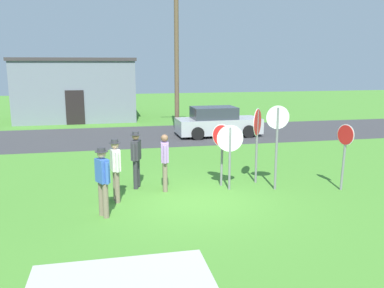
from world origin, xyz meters
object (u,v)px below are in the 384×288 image
object	(u,v)px
stop_sign_far_back	(257,132)
person_with_sunhat	(136,156)
person_in_teal	(165,159)
stop_sign_center_cluster	(277,134)
person_holding_notes	(116,167)
stop_sign_tallest	(222,144)
stop_sign_low_front	(230,146)
person_near_signs	(103,178)
utility_pole	(176,47)
stop_sign_rear_left	(345,147)
parked_car_on_street	(217,123)

from	to	relation	value
stop_sign_far_back	person_with_sunhat	distance (m)	3.79
stop_sign_far_back	person_in_teal	size ratio (longest dim) A/B	1.40
stop_sign_center_cluster	person_holding_notes	bearing A→B (deg)	-178.49
stop_sign_tallest	stop_sign_low_front	bearing A→B (deg)	-76.13
person_holding_notes	stop_sign_low_front	bearing A→B (deg)	6.67
person_holding_notes	person_near_signs	world-z (taller)	same
stop_sign_far_back	stop_sign_center_cluster	bearing A→B (deg)	-68.57
person_with_sunhat	person_in_teal	bearing A→B (deg)	-28.46
stop_sign_center_cluster	person_with_sunhat	world-z (taller)	stop_sign_center_cluster
person_with_sunhat	person_holding_notes	distance (m)	1.29
person_with_sunhat	stop_sign_far_back	bearing A→B (deg)	-3.24
stop_sign_tallest	person_with_sunhat	world-z (taller)	stop_sign_tallest
utility_pole	stop_sign_far_back	size ratio (longest dim) A/B	3.70
person_with_sunhat	utility_pole	bearing A→B (deg)	73.09
stop_sign_tallest	person_near_signs	xyz separation A→B (m)	(-3.55, -1.89, -0.31)
utility_pole	stop_sign_low_front	distance (m)	10.80
person_with_sunhat	person_in_teal	distance (m)	0.91
stop_sign_tallest	person_in_teal	world-z (taller)	stop_sign_tallest
utility_pole	stop_sign_rear_left	size ratio (longest dim) A/B	4.42
utility_pole	stop_sign_low_front	world-z (taller)	utility_pole
stop_sign_center_cluster	person_holding_notes	xyz separation A→B (m)	(-4.67, -0.12, -0.71)
stop_sign_center_cluster	person_with_sunhat	bearing A→B (deg)	166.09
person_with_sunhat	person_holding_notes	bearing A→B (deg)	-119.37
utility_pole	stop_sign_low_front	bearing A→B (deg)	-91.20
utility_pole	stop_sign_tallest	xyz separation A→B (m)	(-0.33, -9.86, -3.26)
stop_sign_center_cluster	person_in_teal	world-z (taller)	stop_sign_center_cluster
parked_car_on_street	stop_sign_low_front	bearing A→B (deg)	-103.20
person_near_signs	stop_sign_center_cluster	bearing A→B (deg)	13.24
parked_car_on_street	person_with_sunhat	size ratio (longest dim) A/B	2.50
parked_car_on_street	stop_sign_center_cluster	world-z (taller)	stop_sign_center_cluster
parked_car_on_street	stop_sign_low_front	distance (m)	9.14
stop_sign_low_front	person_with_sunhat	xyz separation A→B (m)	(-2.69, 0.74, -0.34)
stop_sign_center_cluster	stop_sign_rear_left	distance (m)	2.03
person_near_signs	person_in_teal	distance (m)	2.49
person_near_signs	stop_sign_tallest	bearing A→B (deg)	28.00
stop_sign_center_cluster	stop_sign_rear_left	xyz separation A→B (m)	(1.94, -0.46, -0.38)
utility_pole	stop_sign_far_back	world-z (taller)	utility_pole
stop_sign_rear_left	person_near_signs	xyz separation A→B (m)	(-6.95, -0.72, -0.33)
stop_sign_center_cluster	utility_pole	bearing A→B (deg)	96.11
parked_car_on_street	stop_sign_far_back	distance (m)	8.47
utility_pole	parked_car_on_street	bearing A→B (deg)	-37.49
stop_sign_far_back	person_with_sunhat	bearing A→B (deg)	176.76
stop_sign_center_cluster	stop_sign_far_back	xyz separation A→B (m)	(-0.31, 0.79, -0.06)
stop_sign_rear_left	person_holding_notes	distance (m)	6.63
stop_sign_far_back	stop_sign_rear_left	bearing A→B (deg)	-29.14
stop_sign_rear_left	person_holding_notes	size ratio (longest dim) A/B	1.14
utility_pole	person_with_sunhat	distance (m)	10.62
utility_pole	person_in_teal	size ratio (longest dim) A/B	5.17
parked_car_on_street	stop_sign_rear_left	world-z (taller)	stop_sign_rear_left
stop_sign_rear_left	stop_sign_far_back	world-z (taller)	stop_sign_far_back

